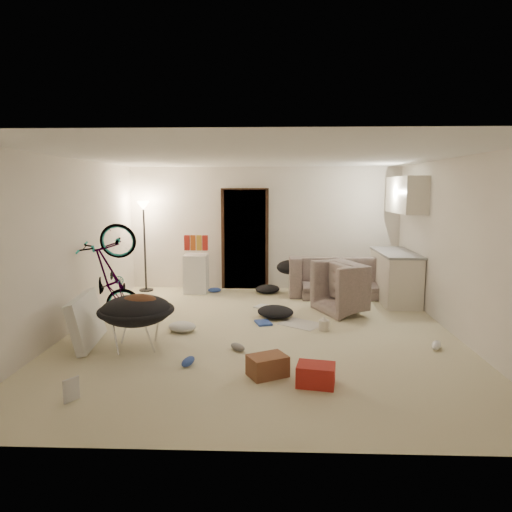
{
  "coord_description": "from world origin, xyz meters",
  "views": [
    {
      "loc": [
        0.16,
        -6.35,
        2.07
      ],
      "look_at": [
        -0.09,
        0.6,
        1.03
      ],
      "focal_mm": 32.0,
      "sensor_mm": 36.0,
      "label": 1
    }
  ],
  "objects_px": {
    "mini_fridge": "(196,274)",
    "tv_box": "(87,320)",
    "bicycle": "(112,297)",
    "armchair": "(356,293)",
    "saucer_chair": "(136,317)",
    "juicer": "(324,324)",
    "drink_case_a": "(268,366)",
    "kitchen_counter": "(395,277)",
    "sofa": "(339,280)",
    "drink_case_b": "(316,375)",
    "floor_lamp": "(144,227)"
  },
  "relations": [
    {
      "from": "mini_fridge",
      "to": "tv_box",
      "type": "distance_m",
      "value": 3.26
    },
    {
      "from": "bicycle",
      "to": "tv_box",
      "type": "relative_size",
      "value": 1.56
    },
    {
      "from": "armchair",
      "to": "bicycle",
      "type": "xyz_separation_m",
      "value": [
        -3.88,
        -0.84,
        0.1
      ]
    },
    {
      "from": "saucer_chair",
      "to": "juicer",
      "type": "height_order",
      "value": "saucer_chair"
    },
    {
      "from": "drink_case_a",
      "to": "juicer",
      "type": "distance_m",
      "value": 1.86
    },
    {
      "from": "kitchen_counter",
      "to": "drink_case_a",
      "type": "relative_size",
      "value": 3.66
    },
    {
      "from": "sofa",
      "to": "mini_fridge",
      "type": "relative_size",
      "value": 2.59
    },
    {
      "from": "drink_case_a",
      "to": "kitchen_counter",
      "type": "bearing_deg",
      "value": 28.64
    },
    {
      "from": "saucer_chair",
      "to": "mini_fridge",
      "type": "bearing_deg",
      "value": 85.73
    },
    {
      "from": "bicycle",
      "to": "drink_case_a",
      "type": "distance_m",
      "value": 3.12
    },
    {
      "from": "armchair",
      "to": "drink_case_a",
      "type": "height_order",
      "value": "armchair"
    },
    {
      "from": "tv_box",
      "to": "armchair",
      "type": "bearing_deg",
      "value": 19.33
    },
    {
      "from": "kitchen_counter",
      "to": "drink_case_b",
      "type": "height_order",
      "value": "kitchen_counter"
    },
    {
      "from": "tv_box",
      "to": "mini_fridge",
      "type": "bearing_deg",
      "value": 67.06
    },
    {
      "from": "juicer",
      "to": "bicycle",
      "type": "bearing_deg",
      "value": 175.16
    },
    {
      "from": "floor_lamp",
      "to": "bicycle",
      "type": "bearing_deg",
      "value": -87.43
    },
    {
      "from": "bicycle",
      "to": "mini_fridge",
      "type": "bearing_deg",
      "value": -30.24
    },
    {
      "from": "floor_lamp",
      "to": "drink_case_a",
      "type": "xyz_separation_m",
      "value": [
        2.52,
        -4.17,
        -1.19
      ]
    },
    {
      "from": "sofa",
      "to": "drink_case_a",
      "type": "height_order",
      "value": "sofa"
    },
    {
      "from": "kitchen_counter",
      "to": "saucer_chair",
      "type": "xyz_separation_m",
      "value": [
        -4.02,
        -2.68,
        -0.03
      ]
    },
    {
      "from": "floor_lamp",
      "to": "armchair",
      "type": "distance_m",
      "value": 4.33
    },
    {
      "from": "juicer",
      "to": "sofa",
      "type": "bearing_deg",
      "value": 76.51
    },
    {
      "from": "bicycle",
      "to": "drink_case_a",
      "type": "relative_size",
      "value": 3.84
    },
    {
      "from": "kitchen_counter",
      "to": "floor_lamp",
      "type": "bearing_deg",
      "value": 172.34
    },
    {
      "from": "floor_lamp",
      "to": "kitchen_counter",
      "type": "bearing_deg",
      "value": -7.66
    },
    {
      "from": "floor_lamp",
      "to": "juicer",
      "type": "distance_m",
      "value": 4.33
    },
    {
      "from": "armchair",
      "to": "drink_case_b",
      "type": "height_order",
      "value": "armchair"
    },
    {
      "from": "sofa",
      "to": "tv_box",
      "type": "bearing_deg",
      "value": 37.64
    },
    {
      "from": "mini_fridge",
      "to": "drink_case_a",
      "type": "bearing_deg",
      "value": -69.89
    },
    {
      "from": "saucer_chair",
      "to": "drink_case_b",
      "type": "bearing_deg",
      "value": -25.57
    },
    {
      "from": "sofa",
      "to": "tv_box",
      "type": "height_order",
      "value": "tv_box"
    },
    {
      "from": "kitchen_counter",
      "to": "tv_box",
      "type": "height_order",
      "value": "kitchen_counter"
    },
    {
      "from": "floor_lamp",
      "to": "drink_case_a",
      "type": "height_order",
      "value": "floor_lamp"
    },
    {
      "from": "sofa",
      "to": "bicycle",
      "type": "distance_m",
      "value": 4.29
    },
    {
      "from": "sofa",
      "to": "drink_case_a",
      "type": "xyz_separation_m",
      "value": [
        -1.36,
        -3.97,
        -0.17
      ]
    },
    {
      "from": "floor_lamp",
      "to": "saucer_chair",
      "type": "distance_m",
      "value": 3.54
    },
    {
      "from": "kitchen_counter",
      "to": "bicycle",
      "type": "xyz_separation_m",
      "value": [
        -4.73,
        -1.57,
        -0.03
      ]
    },
    {
      "from": "armchair",
      "to": "juicer",
      "type": "xyz_separation_m",
      "value": [
        -0.66,
        -1.12,
        -0.22
      ]
    },
    {
      "from": "drink_case_b",
      "to": "armchair",
      "type": "bearing_deg",
      "value": 83.26
    },
    {
      "from": "mini_fridge",
      "to": "drink_case_b",
      "type": "bearing_deg",
      "value": -64.96
    },
    {
      "from": "drink_case_a",
      "to": "juicer",
      "type": "relative_size",
      "value": 1.85
    },
    {
      "from": "floor_lamp",
      "to": "mini_fridge",
      "type": "height_order",
      "value": "floor_lamp"
    },
    {
      "from": "floor_lamp",
      "to": "drink_case_b",
      "type": "relative_size",
      "value": 4.58
    },
    {
      "from": "mini_fridge",
      "to": "drink_case_b",
      "type": "height_order",
      "value": "mini_fridge"
    },
    {
      "from": "tv_box",
      "to": "drink_case_b",
      "type": "xyz_separation_m",
      "value": [
        2.93,
        -1.17,
        -0.22
      ]
    },
    {
      "from": "mini_fridge",
      "to": "sofa",
      "type": "bearing_deg",
      "value": -1.77
    },
    {
      "from": "sofa",
      "to": "saucer_chair",
      "type": "xyz_separation_m",
      "value": [
        -3.07,
        -3.13,
        0.12
      ]
    },
    {
      "from": "armchair",
      "to": "saucer_chair",
      "type": "xyz_separation_m",
      "value": [
        -3.18,
        -1.95,
        0.1
      ]
    },
    {
      "from": "floor_lamp",
      "to": "drink_case_a",
      "type": "bearing_deg",
      "value": -58.89
    },
    {
      "from": "armchair",
      "to": "juicer",
      "type": "bearing_deg",
      "value": 126.35
    }
  ]
}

